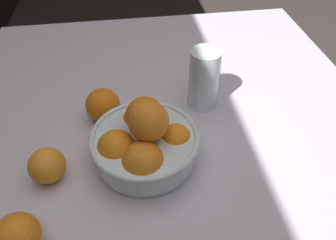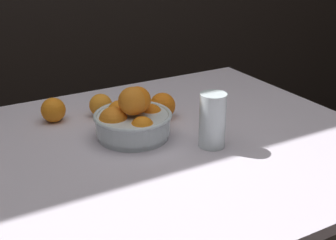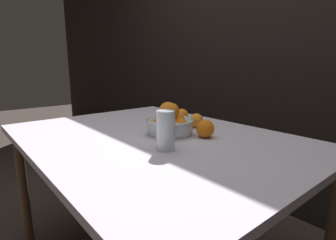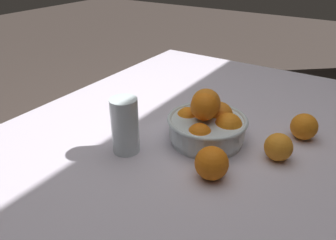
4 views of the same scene
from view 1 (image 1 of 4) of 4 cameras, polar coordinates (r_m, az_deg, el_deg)
dining_table at (r=0.76m, az=2.35°, el=-11.08°), size 1.40×1.04×0.72m
fruit_bowl at (r=0.67m, az=-4.17°, el=-3.85°), size 0.23×0.23×0.16m
juice_glass at (r=0.81m, az=6.22°, el=6.82°), size 0.07×0.07×0.15m
orange_loose_near_bowl at (r=0.79m, az=-11.26°, el=2.54°), size 0.08×0.08×0.08m
orange_loose_front at (r=0.70m, az=-20.31°, el=-7.44°), size 0.07×0.07×0.07m
orange_loose_aside at (r=0.63m, az=-24.76°, el=-17.79°), size 0.08×0.08×0.08m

